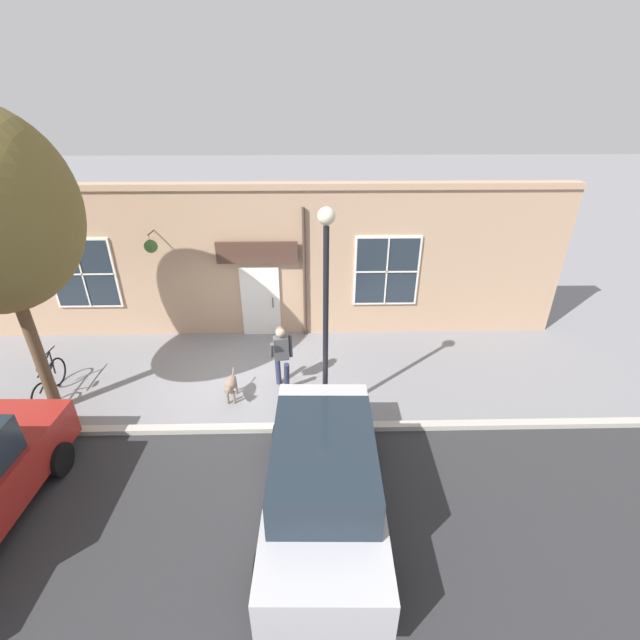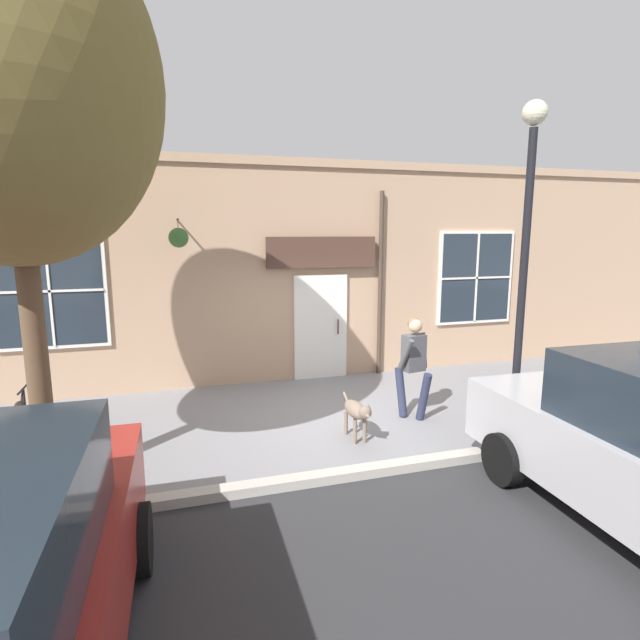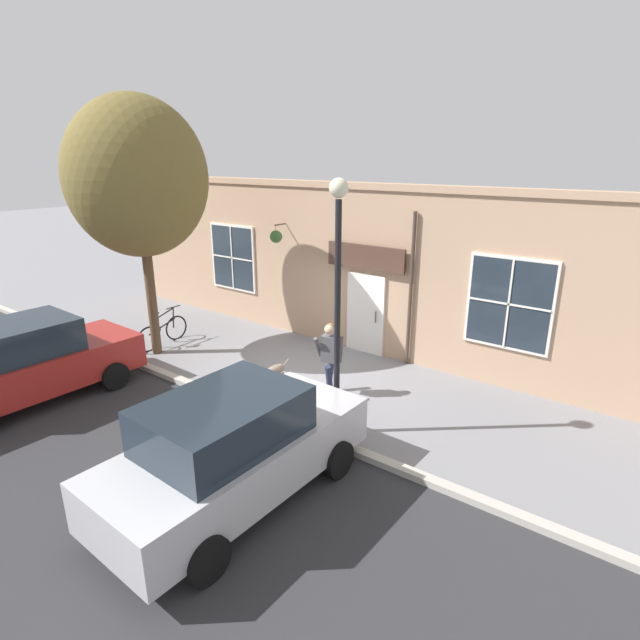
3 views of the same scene
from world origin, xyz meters
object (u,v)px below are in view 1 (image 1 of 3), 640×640
object	(u,v)px
pedestrian_walking	(281,352)
street_lamp	(326,291)
dog_on_leash	(231,385)
leaning_bicycle	(49,383)
parked_car_mid_block	(324,476)

from	to	relation	value
pedestrian_walking	street_lamp	bearing A→B (deg)	40.40
dog_on_leash	street_lamp	xyz separation A→B (m)	(0.64, 2.15, 2.61)
leaning_bicycle	dog_on_leash	bearing A→B (deg)	86.55
dog_on_leash	leaning_bicycle	distance (m)	4.27
pedestrian_walking	dog_on_leash	world-z (taller)	pedestrian_walking
pedestrian_walking	street_lamp	distance (m)	2.57
dog_on_leash	street_lamp	distance (m)	3.44
parked_car_mid_block	street_lamp	world-z (taller)	street_lamp
pedestrian_walking	street_lamp	world-z (taller)	street_lamp
pedestrian_walking	parked_car_mid_block	distance (m)	3.74
dog_on_leash	parked_car_mid_block	bearing A→B (deg)	33.36
parked_car_mid_block	pedestrian_walking	bearing A→B (deg)	-166.28
pedestrian_walking	dog_on_leash	distance (m)	1.38
pedestrian_walking	leaning_bicycle	xyz separation A→B (m)	(0.28, -5.41, -0.60)
parked_car_mid_block	street_lamp	size ratio (longest dim) A/B	0.94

